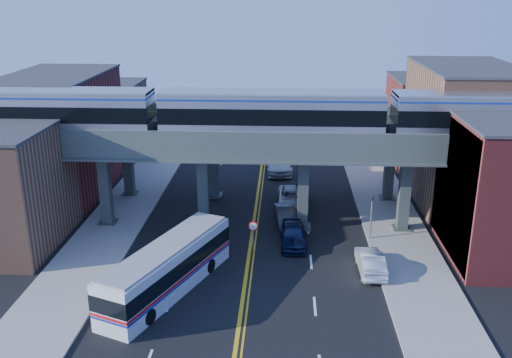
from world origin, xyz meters
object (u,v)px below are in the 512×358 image
(car_lane_a, at_px, (293,235))
(traffic_signal, at_px, (371,212))
(transit_bus, at_px, (168,269))
(car_lane_d, at_px, (279,163))
(car_parked_curb, at_px, (371,262))
(car_lane_b, at_px, (286,216))
(car_lane_c, at_px, (293,198))
(stop_sign, at_px, (253,232))
(transit_train, at_px, (271,113))

(car_lane_a, bearing_deg, traffic_signal, 8.87)
(transit_bus, distance_m, car_lane_d, 26.41)
(car_parked_curb, bearing_deg, car_lane_b, -55.21)
(traffic_signal, xyz_separation_m, car_lane_a, (-5.96, -1.16, -1.48))
(car_parked_curb, bearing_deg, car_lane_c, -68.23)
(stop_sign, bearing_deg, car_lane_b, 66.89)
(car_lane_b, distance_m, car_lane_d, 14.45)
(car_parked_curb, bearing_deg, transit_train, -47.44)
(car_lane_a, bearing_deg, car_lane_c, 87.60)
(car_parked_curb, bearing_deg, car_lane_d, -75.06)
(transit_train, distance_m, traffic_signal, 10.77)
(transit_bus, bearing_deg, car_lane_d, 7.74)
(traffic_signal, xyz_separation_m, car_parked_curb, (-0.70, -5.29, -1.55))
(car_lane_a, bearing_deg, car_lane_b, 96.27)
(transit_train, distance_m, car_lane_a, 9.39)
(transit_train, relative_size, car_lane_d, 8.20)
(traffic_signal, height_order, car_lane_c, traffic_signal)
(car_lane_c, relative_size, car_parked_curb, 1.25)
(car_lane_b, relative_size, car_parked_curb, 0.99)
(traffic_signal, xyz_separation_m, transit_bus, (-14.07, -8.51, -0.74))
(traffic_signal, xyz_separation_m, car_lane_b, (-6.51, 2.59, -1.55))
(traffic_signal, xyz_separation_m, car_lane_d, (-7.33, 17.02, -1.37))
(traffic_signal, bearing_deg, car_lane_b, 158.27)
(car_lane_a, height_order, car_lane_d, car_lane_d)
(traffic_signal, distance_m, car_parked_curb, 5.55)
(transit_bus, height_order, car_lane_c, transit_bus)
(car_lane_b, bearing_deg, transit_train, -162.58)
(car_lane_c, height_order, car_lane_d, car_lane_d)
(traffic_signal, distance_m, car_lane_c, 9.13)
(traffic_signal, height_order, car_lane_b, traffic_signal)
(car_parked_curb, bearing_deg, traffic_signal, -99.16)
(transit_train, relative_size, car_lane_a, 10.84)
(car_lane_c, xyz_separation_m, car_lane_d, (-1.41, 10.23, 0.13))
(transit_bus, relative_size, car_lane_b, 2.62)
(stop_sign, bearing_deg, car_lane_c, 73.07)
(transit_train, height_order, stop_sign, transit_train)
(stop_sign, xyz_separation_m, car_lane_c, (2.98, 9.79, -0.96))
(transit_train, distance_m, car_parked_curb, 13.39)
(transit_bus, relative_size, car_lane_a, 2.46)
(car_lane_b, xyz_separation_m, car_lane_c, (0.59, 4.19, 0.05))
(transit_train, bearing_deg, car_lane_d, 88.29)
(stop_sign, distance_m, car_lane_c, 10.28)
(stop_sign, height_order, car_lane_a, stop_sign)
(stop_sign, xyz_separation_m, car_parked_curb, (8.20, -2.29, -1.00))
(car_lane_a, xyz_separation_m, car_lane_d, (-1.38, 18.18, 0.10))
(car_lane_c, bearing_deg, car_lane_d, 97.52)
(transit_train, xyz_separation_m, car_parked_curb, (7.08, -7.29, -8.72))
(transit_bus, height_order, car_parked_curb, transit_bus)
(traffic_signal, height_order, car_parked_curb, traffic_signal)
(traffic_signal, distance_m, car_lane_a, 6.25)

